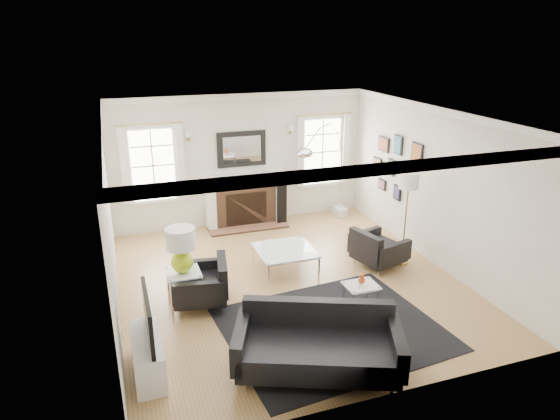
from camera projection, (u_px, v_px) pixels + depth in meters
name	position (u px, v px, depth m)	size (l,w,h in m)	color
floor	(289.00, 281.00, 8.45)	(6.00, 6.00, 0.00)	olive
back_wall	(241.00, 160.00, 10.64)	(5.50, 0.04, 2.80)	beige
front_wall	(385.00, 291.00, 5.30)	(5.50, 0.04, 2.80)	beige
left_wall	(109.00, 224.00, 7.13)	(0.04, 6.00, 2.80)	beige
right_wall	(435.00, 187.00, 8.81)	(0.04, 6.00, 2.80)	beige
ceiling	(290.00, 116.00, 7.50)	(5.50, 6.00, 0.02)	white
crown_molding	(290.00, 120.00, 7.52)	(5.50, 6.00, 0.12)	white
fireplace	(245.00, 201.00, 10.75)	(1.70, 0.69, 1.11)	white
mantel_mirror	(242.00, 149.00, 10.52)	(1.05, 0.07, 0.75)	black
window_left	(153.00, 165.00, 10.01)	(1.24, 0.15, 1.62)	white
window_right	(322.00, 151.00, 11.14)	(1.24, 0.15, 1.62)	white
gallery_wall	(395.00, 163.00, 9.91)	(0.04, 1.73, 1.29)	black
tv_unit	(148.00, 351.00, 6.08)	(0.35, 1.00, 1.09)	white
area_rug	(332.00, 329.00, 7.09)	(2.94, 2.45, 0.01)	black
sofa	(318.00, 345.00, 6.14)	(2.22, 1.61, 0.66)	black
armchair_left	(204.00, 284.00, 7.65)	(0.93, 1.01, 0.60)	black
armchair_right	(376.00, 249.00, 8.90)	(0.96, 1.02, 0.58)	black
coffee_table	(285.00, 251.00, 8.65)	(0.98, 0.98, 0.43)	silver
side_table_left	(183.00, 278.00, 7.57)	(0.52, 0.52, 0.57)	silver
nesting_table	(361.00, 292.00, 7.29)	(0.47, 0.40, 0.52)	silver
gourd_lamp	(181.00, 247.00, 7.39)	(0.45, 0.45, 0.71)	#B9DA1B
orange_vase	(362.00, 279.00, 7.22)	(0.11, 0.11, 0.17)	#C44D19
arc_floor_lamp	(324.00, 172.00, 10.33)	(1.63, 1.51, 2.31)	white
stick_floor_lamp	(409.00, 185.00, 8.62)	(0.35, 0.35, 1.71)	#A48239
speaker_tower	(281.00, 200.00, 10.86)	(0.21, 0.21, 1.03)	black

